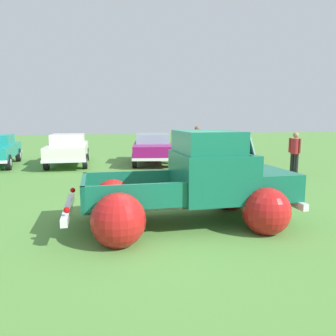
{
  "coord_description": "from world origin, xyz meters",
  "views": [
    {
      "loc": [
        -1.77,
        -6.38,
        2.17
      ],
      "look_at": [
        0.0,
        1.16,
        1.0
      ],
      "focal_mm": 35.1,
      "sensor_mm": 36.0,
      "label": 1
    }
  ],
  "objects": [
    {
      "name": "show_car_1",
      "position": [
        -2.83,
        9.72,
        0.78
      ],
      "size": [
        1.86,
        4.68,
        1.43
      ],
      "rotation": [
        0.0,
        0.0,
        -1.59
      ],
      "color": "black",
      "rests_on": "ground"
    },
    {
      "name": "show_car_3",
      "position": [
        4.82,
        10.13,
        0.78
      ],
      "size": [
        2.16,
        4.47,
        1.43
      ],
      "rotation": [
        0.0,
        0.0,
        -1.63
      ],
      "color": "black",
      "rests_on": "ground"
    },
    {
      "name": "show_car_2",
      "position": [
        1.14,
        9.28,
        0.78
      ],
      "size": [
        2.53,
        4.6,
        1.43
      ],
      "rotation": [
        0.0,
        0.0,
        -1.74
      ],
      "color": "black",
      "rests_on": "ground"
    },
    {
      "name": "spectator_0",
      "position": [
        3.02,
        8.11,
        1.05
      ],
      "size": [
        0.48,
        0.48,
        1.82
      ],
      "rotation": [
        0.0,
        0.0,
        2.29
      ],
      "color": "navy",
      "rests_on": "ground"
    },
    {
      "name": "vintage_pickup_truck",
      "position": [
        0.39,
        -0.0,
        0.76
      ],
      "size": [
        4.65,
        2.81,
        1.96
      ],
      "rotation": [
        0.0,
        0.0,
        -0.01
      ],
      "color": "black",
      "rests_on": "ground"
    },
    {
      "name": "ground_plane",
      "position": [
        0.0,
        0.0,
        0.0
      ],
      "size": [
        80.0,
        80.0,
        0.0
      ],
      "primitive_type": "plane",
      "color": "#548C3D"
    },
    {
      "name": "spectator_1",
      "position": [
        5.99,
        4.94,
        0.93
      ],
      "size": [
        0.46,
        0.5,
        1.64
      ],
      "rotation": [
        0.0,
        0.0,
        3.66
      ],
      "color": "black",
      "rests_on": "ground"
    }
  ]
}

